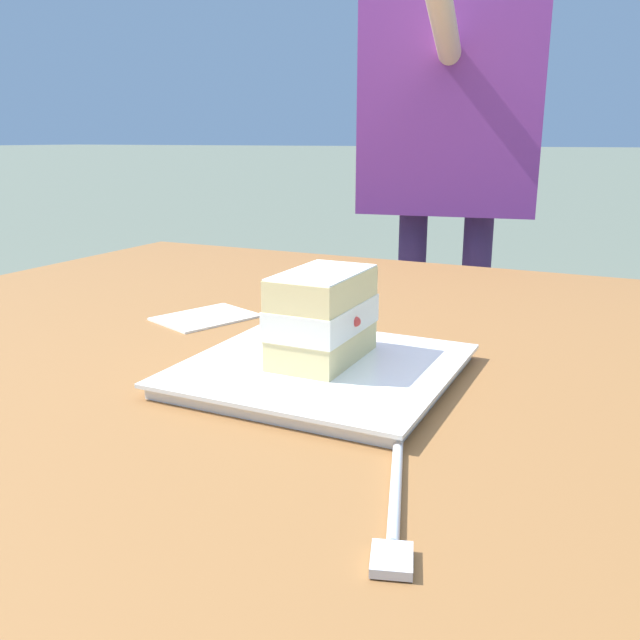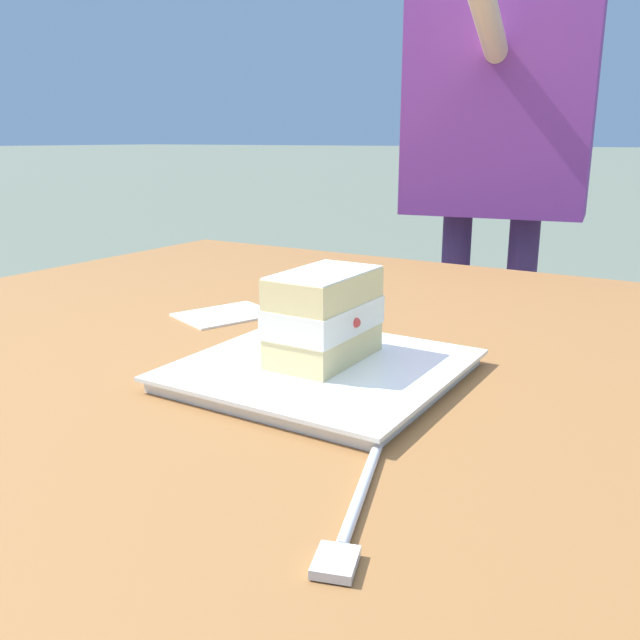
{
  "view_description": "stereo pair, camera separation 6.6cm",
  "coord_description": "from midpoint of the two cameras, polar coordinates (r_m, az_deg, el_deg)",
  "views": [
    {
      "loc": [
        -0.58,
        -0.48,
        0.92
      ],
      "look_at": [
        -0.0,
        -0.2,
        0.75
      ],
      "focal_mm": 37.66,
      "sensor_mm": 36.0,
      "label": 1
    },
    {
      "loc": [
        -0.55,
        -0.54,
        0.92
      ],
      "look_at": [
        -0.0,
        -0.2,
        0.75
      ],
      "focal_mm": 37.66,
      "sensor_mm": 36.0,
      "label": 2
    }
  ],
  "objects": [
    {
      "name": "patio_table",
      "position": [
        0.82,
        -9.74,
        -7.67
      ],
      "size": [
        1.36,
        1.08,
        0.69
      ],
      "color": "brown",
      "rests_on": "ground"
    },
    {
      "name": "dessert_plate",
      "position": [
        0.68,
        2.8,
        -4.41
      ],
      "size": [
        0.26,
        0.26,
        0.02
      ],
      "color": "white",
      "rests_on": "patio_table"
    },
    {
      "name": "cake_slice",
      "position": [
        0.68,
        3.15,
        0.31
      ],
      "size": [
        0.12,
        0.09,
        0.09
      ],
      "color": "#EAD18C",
      "rests_on": "dessert_plate"
    },
    {
      "name": "dessert_fork",
      "position": [
        0.45,
        7.34,
        -15.79
      ],
      "size": [
        0.17,
        0.07,
        0.01
      ],
      "color": "silver",
      "rests_on": "patio_table"
    },
    {
      "name": "paper_napkin",
      "position": [
        0.92,
        -5.99,
        0.43
      ],
      "size": [
        0.15,
        0.13,
        0.0
      ],
      "color": "silver",
      "rests_on": "patio_table"
    },
    {
      "name": "diner_person",
      "position": [
        1.63,
        16.11,
        17.03
      ],
      "size": [
        0.55,
        0.43,
        1.48
      ],
      "color": "#452855",
      "rests_on": "ground"
    }
  ]
}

